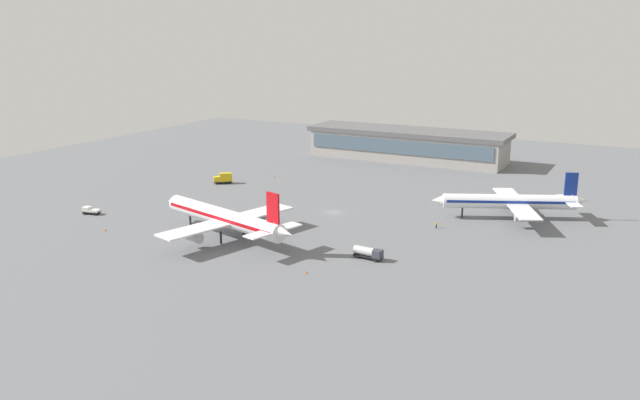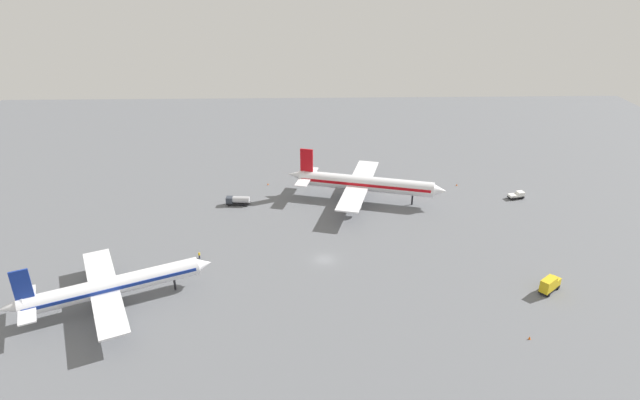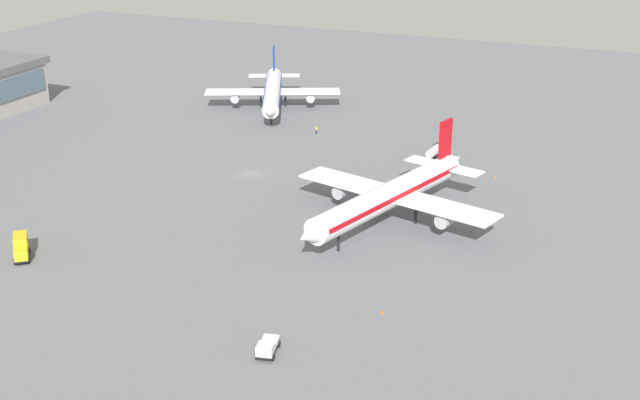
# 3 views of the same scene
# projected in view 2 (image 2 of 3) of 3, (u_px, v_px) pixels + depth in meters

# --- Properties ---
(ground) EXTENTS (288.00, 288.00, 0.00)m
(ground) POSITION_uv_depth(u_px,v_px,m) (324.00, 259.00, 121.72)
(ground) COLOR slate
(airplane_at_gate) EXTENTS (43.68, 35.70, 13.52)m
(airplane_at_gate) POSITION_uv_depth(u_px,v_px,m) (364.00, 183.00, 148.50)
(airplane_at_gate) COLOR white
(airplane_at_gate) RESTS_ON ground
(airplane_taxiing) EXTENTS (37.17, 30.83, 12.03)m
(airplane_taxiing) POSITION_uv_depth(u_px,v_px,m) (111.00, 286.00, 104.41)
(airplane_taxiing) COLOR white
(airplane_taxiing) RESTS_ON ground
(catering_truck) EXTENTS (5.51, 5.06, 3.30)m
(catering_truck) POSITION_uv_depth(u_px,v_px,m) (550.00, 284.00, 109.70)
(catering_truck) COLOR black
(catering_truck) RESTS_ON ground
(pushback_tractor) EXTENTS (4.72, 3.03, 1.90)m
(pushback_tractor) POSITION_uv_depth(u_px,v_px,m) (517.00, 195.00, 150.95)
(pushback_tractor) COLOR black
(pushback_tractor) RESTS_ON ground
(fuel_truck) EXTENTS (6.43, 2.59, 2.50)m
(fuel_truck) POSITION_uv_depth(u_px,v_px,m) (238.00, 200.00, 146.87)
(fuel_truck) COLOR black
(fuel_truck) RESTS_ON ground
(ground_crew_worker) EXTENTS (0.52, 0.52, 1.67)m
(ground_crew_worker) POSITION_uv_depth(u_px,v_px,m) (199.00, 255.00, 121.75)
(ground_crew_worker) COLOR #1E2338
(ground_crew_worker) RESTS_ON ground
(safety_cone_near_gate) EXTENTS (0.44, 0.44, 0.60)m
(safety_cone_near_gate) POSITION_uv_depth(u_px,v_px,m) (457.00, 185.00, 159.17)
(safety_cone_near_gate) COLOR #EA590C
(safety_cone_near_gate) RESTS_ON ground
(safety_cone_mid_apron) EXTENTS (0.44, 0.44, 0.60)m
(safety_cone_mid_apron) POSITION_uv_depth(u_px,v_px,m) (530.00, 338.00, 96.84)
(safety_cone_mid_apron) COLOR #EA590C
(safety_cone_mid_apron) RESTS_ON ground
(safety_cone_far_side) EXTENTS (0.44, 0.44, 0.60)m
(safety_cone_far_side) POSITION_uv_depth(u_px,v_px,m) (268.00, 184.00, 159.69)
(safety_cone_far_side) COLOR #EA590C
(safety_cone_far_side) RESTS_ON ground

